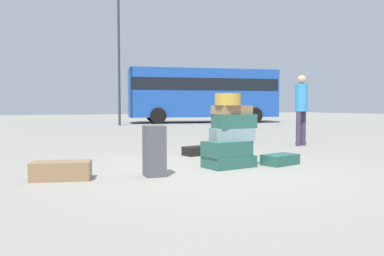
% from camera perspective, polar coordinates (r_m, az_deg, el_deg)
% --- Properties ---
extents(ground_plane, '(80.00, 80.00, 0.00)m').
position_cam_1_polar(ground_plane, '(5.95, 3.19, -6.44)').
color(ground_plane, gray).
extents(suitcase_tower, '(0.90, 0.59, 1.21)m').
position_cam_1_polar(suitcase_tower, '(6.32, 5.68, -1.10)').
color(suitcase_tower, '#26594C').
rests_on(suitcase_tower, ground).
extents(suitcase_teal_foreground_near, '(0.68, 0.48, 0.18)m').
position_cam_1_polar(suitcase_teal_foreground_near, '(6.74, 12.98, -4.59)').
color(suitcase_teal_foreground_near, '#26594C').
rests_on(suitcase_teal_foreground_near, ground).
extents(suitcase_charcoal_behind_tower, '(0.31, 0.32, 0.73)m').
position_cam_1_polar(suitcase_charcoal_behind_tower, '(5.50, -5.63, -3.41)').
color(suitcase_charcoal_behind_tower, '#4C4C51').
rests_on(suitcase_charcoal_behind_tower, ground).
extents(suitcase_brown_left_side, '(0.85, 0.58, 0.25)m').
position_cam_1_polar(suitcase_brown_left_side, '(5.53, -18.89, -6.03)').
color(suitcase_brown_left_side, olive).
rests_on(suitcase_brown_left_side, ground).
extents(suitcase_black_upright_blue, '(0.82, 0.45, 0.18)m').
position_cam_1_polar(suitcase_black_upright_blue, '(7.89, 1.33, -3.35)').
color(suitcase_black_upright_blue, black).
rests_on(suitcase_black_upright_blue, ground).
extents(person_bearded_onlooker, '(0.33, 0.30, 1.77)m').
position_cam_1_polar(person_bearded_onlooker, '(10.00, 15.97, 3.51)').
color(person_bearded_onlooker, '#3F334C').
rests_on(person_bearded_onlooker, ground).
extents(parked_bus, '(9.12, 4.64, 3.15)m').
position_cam_1_polar(parked_bus, '(23.10, 1.59, 5.37)').
color(parked_bus, '#1E4CA5').
rests_on(parked_bus, ground).
extents(lamp_post, '(0.36, 0.36, 7.03)m').
position_cam_1_polar(lamp_post, '(20.22, -10.86, 13.21)').
color(lamp_post, '#333338').
rests_on(lamp_post, ground).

